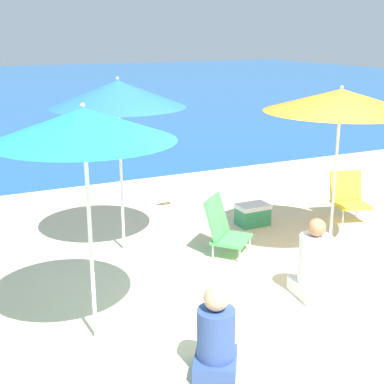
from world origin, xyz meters
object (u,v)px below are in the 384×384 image
Objects in this scene: beach_umbrella_teal at (84,125)px; seagull at (166,197)px; person_seated_near at (314,265)px; cooler_box at (253,214)px; beach_umbrella_orange at (341,100)px; beach_chair_yellow at (348,196)px; beach_chair_green at (223,227)px; person_seated_far at (216,339)px; beach_umbrella_blue at (118,94)px.

beach_umbrella_teal reaches higher than seagull.
beach_umbrella_teal reaches higher than person_seated_near.
beach_umbrella_orange is at bearing -73.91° from cooler_box.
beach_chair_yellow is at bearing 39.56° from beach_umbrella_orange.
beach_chair_green is at bearing -155.52° from beach_chair_yellow.
person_seated_far is at bearing -162.22° from beach_chair_green.
person_seated_near is at bearing 58.22° from person_seated_far.
cooler_box is at bearing 33.85° from beach_umbrella_teal.
person_seated_near is 2.26m from cooler_box.
person_seated_far is at bearing -147.31° from beach_umbrella_orange.
beach_chair_yellow reaches higher than cooler_box.
person_seated_near is (1.41, -2.12, -1.67)m from beach_umbrella_blue.
person_seated_near is 1.88× the size of cooler_box.
beach_umbrella_orange is 2.66× the size of person_seated_far.
beach_chair_yellow is at bearing -5.73° from beach_umbrella_blue.
cooler_box is at bearing 85.99° from person_seated_far.
beach_umbrella_blue is at bearing -169.31° from beach_chair_yellow.
beach_chair_green reaches higher than beach_chair_yellow.
beach_umbrella_blue is 3.04m from person_seated_near.
person_seated_far is (0.75, -0.96, -1.67)m from beach_umbrella_teal.
beach_umbrella_orange is at bearing 65.56° from person_seated_far.
seagull is (2.16, 3.39, -1.86)m from beach_umbrella_teal.
beach_chair_green is at bearing 109.16° from person_seated_near.
beach_umbrella_teal reaches higher than beach_chair_yellow.
beach_umbrella_blue is 8.26× the size of seagull.
beach_umbrella_blue reaches higher than beach_chair_yellow.
beach_chair_green is at bearing -31.39° from beach_umbrella_blue.
beach_umbrella_blue is 3.84m from beach_chair_yellow.
beach_chair_yellow is 2.69× the size of seagull.
beach_chair_green is 0.84× the size of person_seated_near.
beach_chair_green is at bearing 156.64° from beach_umbrella_orange.
cooler_box is at bearing -2.65° from beach_chair_green.
beach_umbrella_blue is 1.05× the size of beach_umbrella_orange.
person_seated_far is at bearing -147.32° from person_seated_near.
seagull is at bearing 157.17° from beach_chair_yellow.
beach_umbrella_teal is at bearing -168.20° from beach_umbrella_orange.
person_seated_near is 3.60m from seagull.
person_seated_far is at bearing -93.69° from beach_umbrella_blue.
beach_umbrella_blue reaches higher than cooler_box.
person_seated_near is at bearing -122.56° from beach_chair_yellow.
seagull is (-0.78, 1.41, -0.02)m from cooler_box.
beach_umbrella_teal reaches higher than cooler_box.
person_seated_far is at bearing -52.05° from beach_umbrella_teal.
person_seated_near is 1.77m from person_seated_far.
beach_chair_yellow is 1.55× the size of cooler_box.
person_seated_near reaches higher than seagull.
beach_umbrella_orange reaches higher than seagull.
beach_umbrella_blue is 2.68m from seagull.
beach_chair_yellow reaches higher than seagull.
person_seated_far is at bearing -108.09° from seagull.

